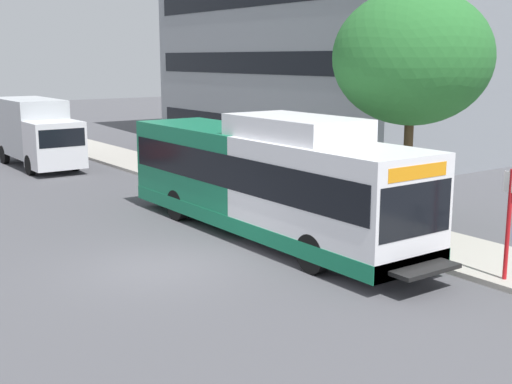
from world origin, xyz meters
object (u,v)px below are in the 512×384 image
at_px(transit_bus, 265,180).
at_px(box_truck_background, 36,131).
at_px(bus_stop_sign_pole, 509,216).
at_px(street_tree_near_stop, 412,58).

bearing_deg(transit_bus, box_truck_background, 94.58).
bearing_deg(bus_stop_sign_pole, transit_bus, 106.02).
bearing_deg(street_tree_near_stop, transit_bus, 154.00).
xyz_separation_m(transit_bus, street_tree_near_stop, (3.93, -1.92, 3.51)).
bearing_deg(bus_stop_sign_pole, street_tree_near_stop, 67.73).
bearing_deg(box_truck_background, bus_stop_sign_pole, -82.06).
distance_m(bus_stop_sign_pole, street_tree_near_stop, 6.34).
relative_size(transit_bus, street_tree_near_stop, 1.73).
bearing_deg(box_truck_background, street_tree_near_stop, -74.29).
xyz_separation_m(street_tree_near_stop, box_truck_background, (-5.29, 18.79, -3.47)).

